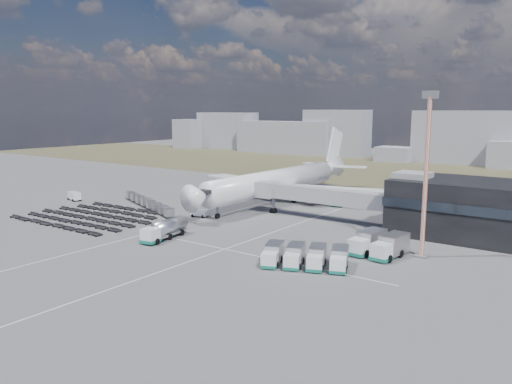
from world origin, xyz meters
The scene contains 16 objects.
ground centered at (0.00, 0.00, 0.00)m, with size 420.00×420.00×0.00m, color #565659.
grass_strip centered at (0.00, 110.00, 0.01)m, with size 420.00×90.00×0.01m, color #4C4B2E.
lane_markings centered at (9.77, 3.00, 0.01)m, with size 47.12×110.00×0.01m.
terminal centered at (47.77, 23.96, 5.25)m, with size 30.40×16.40×11.00m.
jet_bridge centered at (15.90, 20.42, 5.05)m, with size 30.30×3.80×7.05m.
airliner centered at (0.00, 32.38, 5.29)m, with size 51.59×64.53×17.62m.
skyline centered at (8.22, 148.10, 10.42)m, with size 294.37×24.95×25.71m.
fuel_tanker centered at (3.38, -9.10, 1.67)m, with size 4.21×10.62×3.34m.
pushback_tug centered at (-4.00, 8.00, 0.78)m, with size 3.54×1.99×1.57m, color white.
utility_van centered at (-42.16, 3.75, 1.10)m, with size 4.08×1.85×2.20m, color white.
catering_truck centered at (13.93, 37.30, 1.48)m, with size 4.03×6.75×2.90m.
service_trucks_near centered at (31.10, -7.90, 1.44)m, with size 13.52×10.60×2.65m.
service_trucks_far centered at (37.41, 3.55, 1.73)m, with size 7.42×8.58×3.19m.
uld_row centered at (-19.85, 7.87, 1.13)m, with size 26.57×11.98×1.89m.
baggage_dollies centered at (-21.75, -5.81, 0.33)m, with size 29.74×21.56×0.66m.
floodlight_mast centered at (43.16, 6.58, 12.56)m, with size 2.33×1.94×25.06m.
Camera 1 is at (66.16, -68.12, 22.32)m, focal length 35.00 mm.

